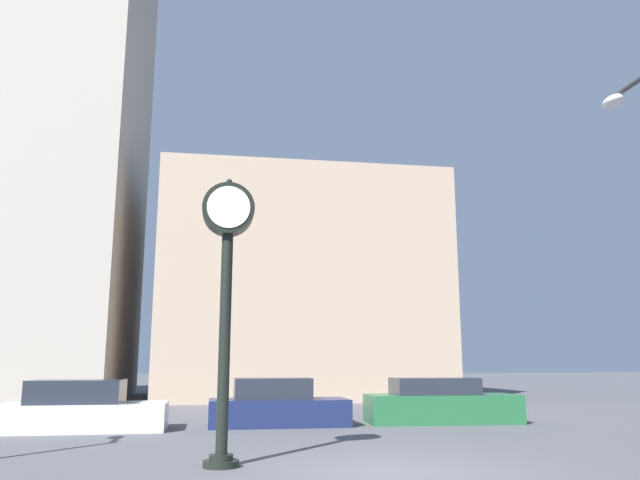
{
  "coord_description": "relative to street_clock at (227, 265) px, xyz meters",
  "views": [
    {
      "loc": [
        -3.04,
        -10.71,
        1.82
      ],
      "look_at": [
        0.51,
        10.8,
        6.12
      ],
      "focal_mm": 35.0,
      "sensor_mm": 36.0,
      "label": 1
    }
  ],
  "objects": [
    {
      "name": "car_white",
      "position": [
        -3.72,
        6.69,
        -3.07
      ],
      "size": [
        4.41,
        1.99,
        1.36
      ],
      "rotation": [
        0.0,
        0.0,
        0.01
      ],
      "color": "silver",
      "rests_on": "ground_plane"
    },
    {
      "name": "building_storefront_row",
      "position": [
        4.22,
        22.96,
        2.13
      ],
      "size": [
        14.45,
        12.0,
        11.53
      ],
      "color": "tan",
      "rests_on": "ground_plane"
    },
    {
      "name": "building_tall_tower",
      "position": [
        -10.89,
        22.96,
        12.03
      ],
      "size": [
        11.98,
        12.0,
        31.33
      ],
      "color": "#ADA393",
      "rests_on": "ground_plane"
    },
    {
      "name": "car_navy",
      "position": [
        1.68,
        7.18,
        -3.06
      ],
      "size": [
        4.08,
        1.79,
        1.38
      ],
      "rotation": [
        0.0,
        0.0,
        0.0
      ],
      "color": "#19234C",
      "rests_on": "ground_plane"
    },
    {
      "name": "street_clock",
      "position": [
        0.0,
        0.0,
        0.0
      ],
      "size": [
        0.99,
        0.64,
        5.32
      ],
      "color": "black",
      "rests_on": "ground_plane"
    },
    {
      "name": "ground_plane",
      "position": [
        2.88,
        -1.04,
        -3.63
      ],
      "size": [
        200.0,
        200.0,
        0.0
      ],
      "primitive_type": "plane",
      "color": "#515156"
    },
    {
      "name": "car_green",
      "position": [
        6.75,
        7.23,
        -3.05
      ],
      "size": [
        4.72,
        1.92,
        1.37
      ],
      "rotation": [
        0.0,
        0.0,
        -0.05
      ],
      "color": "#236038",
      "rests_on": "ground_plane"
    }
  ]
}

